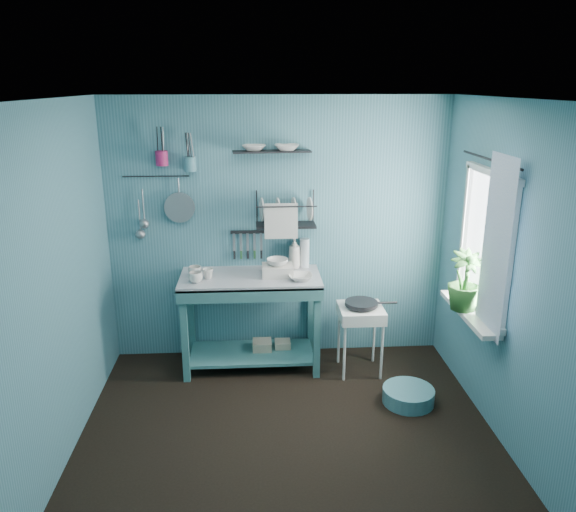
{
  "coord_description": "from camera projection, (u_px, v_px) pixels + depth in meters",
  "views": [
    {
      "loc": [
        -0.24,
        -3.66,
        2.6
      ],
      "look_at": [
        0.05,
        0.85,
        1.2
      ],
      "focal_mm": 35.0,
      "sensor_mm": 36.0,
      "label": 1
    }
  ],
  "objects": [
    {
      "name": "shelf_bowl_left",
      "position": [
        254.0,
        149.0,
        4.99
      ],
      "size": [
        0.24,
        0.24,
        0.05
      ],
      "primitive_type": "imported",
      "rotation": [
        0.0,
        0.0,
        -0.14
      ],
      "color": "silver",
      "rests_on": "upper_shelf"
    },
    {
      "name": "shelf_bowl_right",
      "position": [
        287.0,
        142.0,
        4.99
      ],
      "size": [
        0.24,
        0.24,
        0.05
      ],
      "primitive_type": "imported",
      "rotation": [
        0.0,
        0.0,
        -0.09
      ],
      "color": "silver",
      "rests_on": "upper_shelf"
    },
    {
      "name": "wall_left",
      "position": [
        54.0,
        290.0,
        3.81
      ],
      "size": [
        0.0,
        3.0,
        3.0
      ],
      "primitive_type": "plane",
      "rotation": [
        1.57,
        0.0,
        1.57
      ],
      "color": "#3D6F7D",
      "rests_on": "ground"
    },
    {
      "name": "counter_bowl",
      "position": [
        301.0,
        277.0,
        5.02
      ],
      "size": [
        0.22,
        0.22,
        0.05
      ],
      "primitive_type": "imported",
      "color": "silver",
      "rests_on": "work_counter"
    },
    {
      "name": "wall_back",
      "position": [
        278.0,
        231.0,
        5.34
      ],
      "size": [
        3.2,
        0.0,
        3.2
      ],
      "primitive_type": "plane",
      "rotation": [
        1.57,
        0.0,
        0.0
      ],
      "color": "#3D6F7D",
      "rests_on": "ground"
    },
    {
      "name": "mug_left",
      "position": [
        196.0,
        277.0,
        4.95
      ],
      "size": [
        0.12,
        0.12,
        0.1
      ],
      "primitive_type": "imported",
      "color": "silver",
      "rests_on": "work_counter"
    },
    {
      "name": "upper_shelf",
      "position": [
        272.0,
        151.0,
        5.01
      ],
      "size": [
        0.71,
        0.24,
        0.01
      ],
      "primitive_type": "cube",
      "rotation": [
        0.0,
        0.0,
        0.08
      ],
      "color": "black",
      "rests_on": "wall_back"
    },
    {
      "name": "tub_bowl",
      "position": [
        277.0,
        262.0,
        5.1
      ],
      "size": [
        0.2,
        0.19,
        0.06
      ],
      "primitive_type": "imported",
      "color": "silver",
      "rests_on": "wash_tub"
    },
    {
      "name": "work_counter",
      "position": [
        251.0,
        321.0,
        5.28
      ],
      "size": [
        1.36,
        0.82,
        0.91
      ],
      "primitive_type": "cube",
      "rotation": [
        0.0,
        0.0,
        -0.15
      ],
      "color": "#346C6E",
      "rests_on": "floor"
    },
    {
      "name": "curtain",
      "position": [
        495.0,
        248.0,
        4.08
      ],
      "size": [
        0.0,
        1.35,
        1.35
      ],
      "primitive_type": "plane",
      "rotation": [
        1.57,
        0.0,
        1.57
      ],
      "color": "white",
      "rests_on": "wall_right"
    },
    {
      "name": "mug_mid",
      "position": [
        208.0,
        274.0,
        5.05
      ],
      "size": [
        0.14,
        0.14,
        0.09
      ],
      "primitive_type": "imported",
      "rotation": [
        0.0,
        0.0,
        0.52
      ],
      "color": "silver",
      "rests_on": "work_counter"
    },
    {
      "name": "dish_rack",
      "position": [
        286.0,
        209.0,
        5.14
      ],
      "size": [
        0.57,
        0.28,
        0.32
      ],
      "primitive_type": "cube",
      "rotation": [
        0.0,
        0.0,
        0.07
      ],
      "color": "black",
      "rests_on": "wall_back"
    },
    {
      "name": "soap_bottle",
      "position": [
        294.0,
        253.0,
        5.31
      ],
      "size": [
        0.11,
        0.12,
        0.3
      ],
      "primitive_type": "imported",
      "color": "silver",
      "rests_on": "work_counter"
    },
    {
      "name": "frying_pan",
      "position": [
        361.0,
        303.0,
        5.1
      ],
      "size": [
        0.3,
        0.3,
        0.03
      ],
      "primitive_type": "cylinder",
      "color": "black",
      "rests_on": "hotplate_stand"
    },
    {
      "name": "storage_tin_large",
      "position": [
        262.0,
        351.0,
        5.43
      ],
      "size": [
        0.18,
        0.18,
        0.22
      ],
      "primitive_type": "cube",
      "color": "gray",
      "rests_on": "floor"
    },
    {
      "name": "knife_strip",
      "position": [
        247.0,
        232.0,
        5.29
      ],
      "size": [
        0.32,
        0.02,
        0.03
      ],
      "primitive_type": "cube",
      "rotation": [
        0.0,
        0.0,
        -0.01
      ],
      "color": "black",
      "rests_on": "wall_back"
    },
    {
      "name": "ladle_outer",
      "position": [
        143.0,
        205.0,
        5.14
      ],
      "size": [
        0.01,
        0.01,
        0.3
      ],
      "primitive_type": "cylinder",
      "color": "gray",
      "rests_on": "wall_back"
    },
    {
      "name": "wash_tub",
      "position": [
        278.0,
        270.0,
        5.12
      ],
      "size": [
        0.28,
        0.22,
        0.1
      ],
      "primitive_type": "cube",
      "color": "silver",
      "rests_on": "work_counter"
    },
    {
      "name": "utensil_cup_teal",
      "position": [
        190.0,
        164.0,
        5.02
      ],
      "size": [
        0.11,
        0.11,
        0.13
      ],
      "primitive_type": "cylinder",
      "color": "teal",
      "rests_on": "wall_back"
    },
    {
      "name": "hook_rail",
      "position": [
        156.0,
        176.0,
        5.08
      ],
      "size": [
        0.6,
        0.01,
        0.01
      ],
      "primitive_type": "cylinder",
      "rotation": [
        0.0,
        1.57,
        0.0
      ],
      "color": "black",
      "rests_on": "wall_back"
    },
    {
      "name": "curtain_rod",
      "position": [
        490.0,
        160.0,
        4.19
      ],
      "size": [
        0.02,
        1.05,
        0.02
      ],
      "primitive_type": "cylinder",
      "rotation": [
        1.57,
        0.0,
        0.0
      ],
      "color": "black",
      "rests_on": "wall_right"
    },
    {
      "name": "utensil_cup_magenta",
      "position": [
        162.0,
        158.0,
        4.99
      ],
      "size": [
        0.11,
        0.11,
        0.13
      ],
      "primitive_type": "cylinder",
      "color": "#9D1D53",
      "rests_on": "wall_back"
    },
    {
      "name": "mug_right",
      "position": [
        195.0,
        272.0,
        5.1
      ],
      "size": [
        0.17,
        0.17,
        0.1
      ],
      "primitive_type": "imported",
      "rotation": [
        0.0,
        0.0,
        1.05
      ],
      "color": "silver",
      "rests_on": "work_counter"
    },
    {
      "name": "potted_plant",
      "position": [
        465.0,
        280.0,
        4.51
      ],
      "size": [
        0.32,
        0.32,
        0.5
      ],
      "primitive_type": "imported",
      "rotation": [
        0.0,
        0.0,
        0.15
      ],
      "color": "#2D6629",
      "rests_on": "windowsill"
    },
    {
      "name": "wall_front",
      "position": [
        310.0,
        403.0,
        2.48
      ],
      "size": [
        3.2,
        0.0,
        3.2
      ],
      "primitive_type": "plane",
      "rotation": [
        -1.57,
        0.0,
        0.0
      ],
      "color": "#3D6F7D",
      "rests_on": "ground"
    },
    {
      "name": "wall_right",
      "position": [
        512.0,
        280.0,
        4.0
      ],
      "size": [
        0.0,
        3.0,
        3.0
      ],
      "primitive_type": "plane",
      "rotation": [
        1.57,
        0.0,
        -1.57
      ],
      "color": "#3D6F7D",
      "rests_on": "ground"
    },
    {
      "name": "storage_tin_small",
      "position": [
        283.0,
        350.0,
        5.48
      ],
      "size": [
        0.15,
        0.15,
        0.2
      ],
      "primitive_type": "cube",
      "color": "gray",
      "rests_on": "floor"
    },
    {
      "name": "ceiling",
      "position": [
        289.0,
        99.0,
        3.54
      ],
      "size": [
        3.2,
        3.2,
        0.0
      ],
      "primitive_type": "plane",
      "rotation": [
        3.14,
        0.0,
        0.0
      ],
      "color": "silver",
      "rests_on": "ground"
    },
    {
      "name": "floor_basin",
      "position": [
        408.0,
        396.0,
        4.75
      ],
      "size": [
        0.43,
        0.43,
        0.13
      ],
      "primitive_type": "cylinder",
      "color": "teal",
      "rests_on": "floor"
    },
    {
      "name": "windowsill",
      "position": [
        469.0,
        313.0,
        4.56
      ],
      "size": [
        0.16,
        0.95,
        0.04
      ],
      "primitive_type": "cube",
      "color": "silver",
      "rests_on": "wall_right"
    },
    {
      "name": "window_glass",
      "position": [
        487.0,
        243.0,
        4.39
      ],
      "size": [
        0.0,
        1.1,
        1.1
      ],
      "primitive_type": "plane",
      "rotation": [
        1.57,
        0.0,
        1.57
      ],
      "color": "white",
      "rests_on": "wall_right"
    },
    {
      "name": "colander",
      "position": [
        180.0,
        208.0,
        5.16
      ],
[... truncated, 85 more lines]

